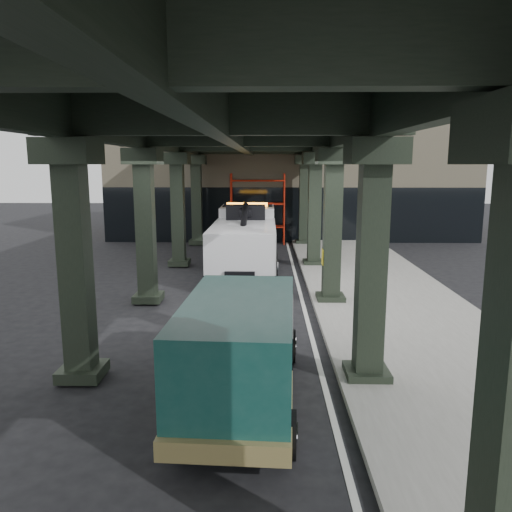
# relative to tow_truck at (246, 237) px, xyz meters

# --- Properties ---
(ground) EXTENTS (90.00, 90.00, 0.00)m
(ground) POSITION_rel_tow_truck_xyz_m (0.40, -7.33, -1.42)
(ground) COLOR black
(ground) RESTS_ON ground
(sidewalk) EXTENTS (5.00, 40.00, 0.15)m
(sidewalk) POSITION_rel_tow_truck_xyz_m (4.90, -5.33, -1.34)
(sidewalk) COLOR gray
(sidewalk) RESTS_ON ground
(lane_stripe) EXTENTS (0.12, 38.00, 0.01)m
(lane_stripe) POSITION_rel_tow_truck_xyz_m (2.10, -5.33, -1.41)
(lane_stripe) COLOR silver
(lane_stripe) RESTS_ON ground
(viaduct) EXTENTS (7.40, 32.00, 6.40)m
(viaduct) POSITION_rel_tow_truck_xyz_m (0.00, -5.33, 4.05)
(viaduct) COLOR black
(viaduct) RESTS_ON ground
(building) EXTENTS (22.00, 10.00, 8.00)m
(building) POSITION_rel_tow_truck_xyz_m (2.40, 12.67, 2.58)
(building) COLOR #C6B793
(building) RESTS_ON ground
(scaffolding) EXTENTS (3.08, 0.88, 4.00)m
(scaffolding) POSITION_rel_tow_truck_xyz_m (0.40, 7.32, 0.69)
(scaffolding) COLOR red
(scaffolding) RESTS_ON ground
(tow_truck) EXTENTS (2.74, 8.89, 2.90)m
(tow_truck) POSITION_rel_tow_truck_xyz_m (0.00, 0.00, 0.00)
(tow_truck) COLOR black
(tow_truck) RESTS_ON ground
(towed_van) EXTENTS (2.34, 5.33, 2.12)m
(towed_van) POSITION_rel_tow_truck_xyz_m (0.41, -12.39, -0.28)
(towed_van) COLOR #13453F
(towed_van) RESTS_ON ground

